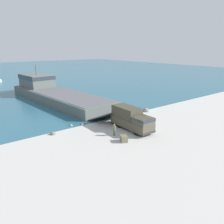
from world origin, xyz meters
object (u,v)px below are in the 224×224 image
object	(u,v)px
cargo_crate	(124,139)
soldier_on_ramp	(114,129)
mooring_bollard	(143,112)
landing_craft	(52,92)
military_truck	(131,119)

from	to	relation	value
cargo_crate	soldier_on_ramp	bearing A→B (deg)	83.77
soldier_on_ramp	mooring_bollard	size ratio (longest dim) A/B	2.40
landing_craft	mooring_bollard	world-z (taller)	landing_craft
mooring_bollard	military_truck	bearing A→B (deg)	-147.01
soldier_on_ramp	cargo_crate	world-z (taller)	soldier_on_ramp
landing_craft	mooring_bollard	bearing A→B (deg)	-74.39
military_truck	cargo_crate	bearing A→B (deg)	-52.58
landing_craft	cargo_crate	size ratio (longest dim) A/B	36.68
mooring_bollard	cargo_crate	bearing A→B (deg)	-145.88
landing_craft	military_truck	xyz separation A→B (m)	(1.22, -26.81, -0.17)
soldier_on_ramp	mooring_bollard	distance (m)	12.04
mooring_bollard	cargo_crate	distance (m)	13.44
soldier_on_ramp	cargo_crate	bearing A→B (deg)	77.55
military_truck	soldier_on_ramp	world-z (taller)	military_truck
landing_craft	cargo_crate	bearing A→B (deg)	-100.43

